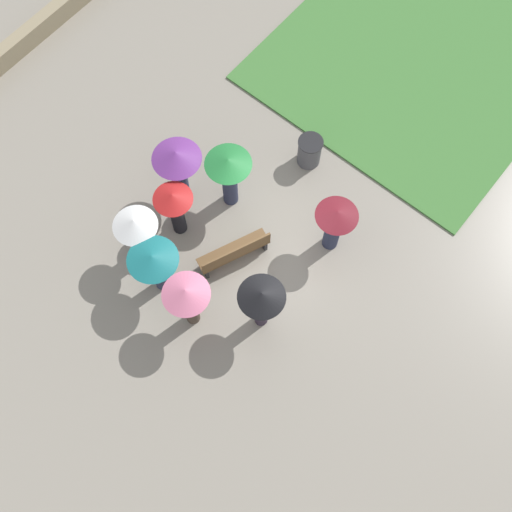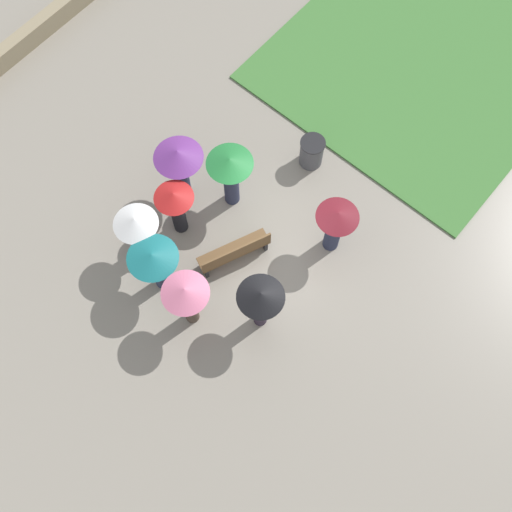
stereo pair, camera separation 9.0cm
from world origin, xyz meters
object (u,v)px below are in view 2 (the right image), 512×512
object	(u,v)px
crowd_person_pink	(187,297)
crowd_person_red	(176,205)
trash_bin	(312,152)
crowd_person_green	(230,172)
crowd_person_black	(261,301)
park_bench	(235,252)
crowd_person_teal	(154,262)
crowd_person_purple	(179,160)
crowd_person_maroon	(336,224)
crowd_person_white	(138,229)

from	to	relation	value
crowd_person_pink	crowd_person_red	world-z (taller)	crowd_person_pink
trash_bin	crowd_person_green	xyz separation A→B (m)	(2.10, -0.81, 0.88)
crowd_person_green	crowd_person_black	bearing A→B (deg)	122.65
park_bench	crowd_person_teal	distance (m)	2.01
crowd_person_purple	crowd_person_black	world-z (taller)	crowd_person_purple
crowd_person_pink	crowd_person_teal	bearing A→B (deg)	63.89
crowd_person_purple	crowd_person_maroon	distance (m)	3.86
park_bench	crowd_person_white	distance (m)	2.29
park_bench	crowd_person_pink	xyz separation A→B (m)	(1.71, 0.19, 0.99)
crowd_person_white	crowd_person_green	distance (m)	2.49
crowd_person_pink	crowd_person_red	size ratio (longest dim) A/B	1.12
crowd_person_white	crowd_person_maroon	size ratio (longest dim) A/B	1.06
park_bench	crowd_person_green	bearing A→B (deg)	-113.17
trash_bin	crowd_person_pink	size ratio (longest dim) A/B	0.44
park_bench	trash_bin	xyz separation A→B (m)	(-3.29, -0.34, -0.03)
crowd_person_teal	crowd_person_pink	xyz separation A→B (m)	(0.15, 1.12, 0.13)
crowd_person_teal	crowd_person_white	distance (m)	0.91
park_bench	crowd_person_red	bearing A→B (deg)	-59.77
crowd_person_teal	crowd_person_white	size ratio (longest dim) A/B	0.96
crowd_person_teal	crowd_person_maroon	world-z (taller)	crowd_person_teal
crowd_person_green	crowd_person_white	bearing A→B (deg)	55.25
crowd_person_pink	crowd_person_purple	size ratio (longest dim) A/B	1.03
crowd_person_black	crowd_person_maroon	bearing A→B (deg)	64.45
crowd_person_purple	crowd_person_maroon	world-z (taller)	crowd_person_purple
crowd_person_purple	crowd_person_black	bearing A→B (deg)	73.47
park_bench	crowd_person_maroon	size ratio (longest dim) A/B	1.03
park_bench	crowd_person_white	world-z (taller)	crowd_person_white
trash_bin	crowd_person_red	world-z (taller)	crowd_person_red
park_bench	crowd_person_teal	world-z (taller)	crowd_person_teal
crowd_person_pink	crowd_person_white	distance (m)	2.03
crowd_person_black	crowd_person_pink	bearing A→B (deg)	-166.48
trash_bin	crowd_person_maroon	world-z (taller)	crowd_person_maroon
crowd_person_pink	crowd_person_black	xyz separation A→B (m)	(-0.96, 1.23, -0.04)
crowd_person_purple	crowd_person_red	size ratio (longest dim) A/B	1.09
crowd_person_maroon	park_bench	bearing A→B (deg)	-40.48
park_bench	crowd_person_green	distance (m)	1.86
crowd_person_purple	crowd_person_black	size ratio (longest dim) A/B	1.00
trash_bin	crowd_person_white	size ratio (longest dim) A/B	0.47
crowd_person_teal	crowd_person_purple	world-z (taller)	crowd_person_purple
crowd_person_teal	crowd_person_maroon	distance (m)	4.14
crowd_person_red	crowd_person_maroon	distance (m)	3.66
crowd_person_pink	crowd_person_green	world-z (taller)	crowd_person_pink
crowd_person_black	crowd_person_green	size ratio (longest dim) A/B	1.00
crowd_person_black	crowd_person_red	bearing A→B (deg)	145.32
crowd_person_white	crowd_person_purple	bearing A→B (deg)	-34.49
crowd_person_white	crowd_person_maroon	xyz separation A→B (m)	(-3.03, 3.24, -0.10)
trash_bin	crowd_person_maroon	distance (m)	2.45
park_bench	crowd_person_pink	bearing A→B (deg)	29.22
crowd_person_red	crowd_person_maroon	xyz separation A→B (m)	(-2.01, 3.06, -0.03)
crowd_person_maroon	crowd_person_green	xyz separation A→B (m)	(0.62, -2.62, 0.16)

